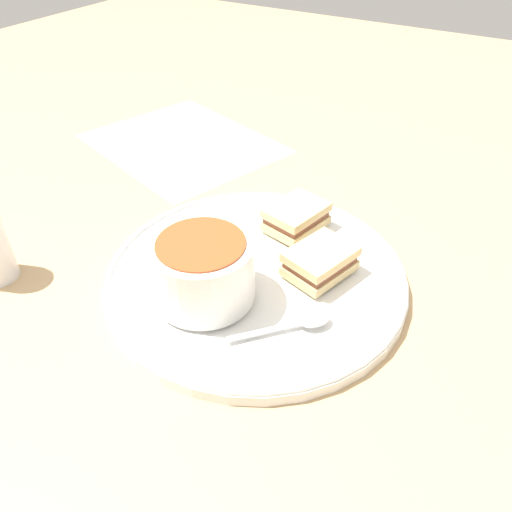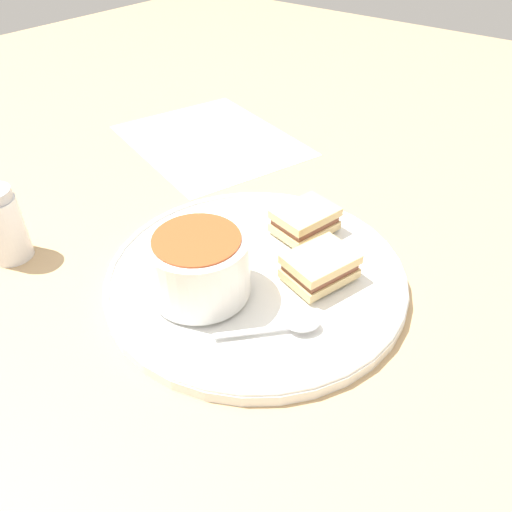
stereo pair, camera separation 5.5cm
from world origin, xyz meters
The scene contains 7 objects.
ground_plane centered at (0.00, 0.00, 0.00)m, with size 2.40×2.40×0.00m, color tan.
plate centered at (0.00, 0.00, 0.01)m, with size 0.34×0.34×0.02m.
soup_bowl centered at (-0.06, 0.03, 0.05)m, with size 0.11×0.11×0.07m.
spoon centered at (-0.05, -0.09, 0.02)m, with size 0.09×0.08×0.01m.
sandwich_half_near centered at (0.03, -0.06, 0.03)m, with size 0.09×0.07×0.03m.
sandwich_half_far centered at (0.10, 0.00, 0.03)m, with size 0.08×0.07×0.03m.
menu_sheet centered at (0.24, 0.29, 0.00)m, with size 0.33×0.37×0.00m.
Camera 1 is at (-0.37, -0.22, 0.38)m, focal length 35.00 mm.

